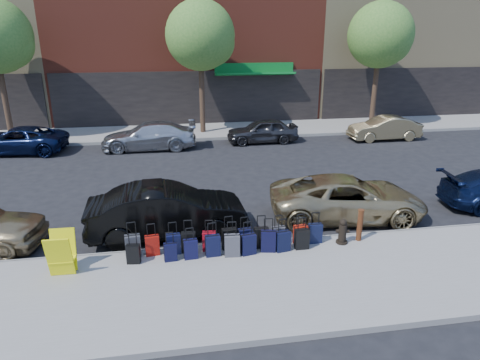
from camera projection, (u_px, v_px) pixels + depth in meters
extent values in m
plane|color=black|center=(211.00, 192.00, 16.23)|extent=(120.00, 120.00, 0.00)
cube|color=gray|center=(238.00, 286.00, 10.16)|extent=(60.00, 4.00, 0.15)
cube|color=gray|center=(194.00, 131.00, 25.50)|extent=(60.00, 4.00, 0.15)
cube|color=gray|center=(226.00, 246.00, 12.03)|extent=(60.00, 0.08, 0.15)
cube|color=gray|center=(196.00, 139.00, 23.62)|extent=(60.00, 0.08, 0.15)
cube|color=black|center=(191.00, 99.00, 26.77)|extent=(16.66, 0.15, 3.40)
cube|color=#0B6623|center=(255.00, 74.00, 26.56)|extent=(5.00, 0.91, 0.27)
cube|color=#0B6623|center=(254.00, 68.00, 26.72)|extent=(5.00, 0.10, 0.60)
cube|color=black|center=(426.00, 93.00, 29.23)|extent=(14.70, 0.15, 3.40)
cylinder|color=black|center=(4.00, 95.00, 22.68)|extent=(0.30, 0.30, 4.80)
sphere|color=#386F25|center=(7.00, 43.00, 21.90)|extent=(2.58, 2.58, 2.58)
cylinder|color=black|center=(202.00, 90.00, 24.29)|extent=(0.30, 0.30, 4.80)
sphere|color=#386F25|center=(200.00, 35.00, 23.30)|extent=(3.80, 3.80, 3.80)
sphere|color=#386F25|center=(211.00, 42.00, 23.52)|extent=(2.58, 2.58, 2.58)
cylinder|color=black|center=(375.00, 86.00, 25.90)|extent=(0.30, 0.30, 4.80)
sphere|color=#386F25|center=(380.00, 35.00, 24.91)|extent=(3.80, 3.80, 3.80)
sphere|color=#386F25|center=(389.00, 42.00, 25.13)|extent=(2.58, 2.58, 2.58)
cube|color=#36363B|center=(133.00, 246.00, 11.27)|extent=(0.42, 0.26, 0.59)
cylinder|color=black|center=(131.00, 224.00, 11.05)|extent=(0.22, 0.06, 0.03)
cube|color=maroon|center=(152.00, 245.00, 11.34)|extent=(0.39, 0.24, 0.55)
cylinder|color=black|center=(151.00, 225.00, 11.14)|extent=(0.21, 0.06, 0.03)
cube|color=black|center=(174.00, 244.00, 11.40)|extent=(0.39, 0.24, 0.56)
cylinder|color=black|center=(172.00, 223.00, 11.19)|extent=(0.21, 0.05, 0.03)
cube|color=black|center=(189.00, 242.00, 11.48)|extent=(0.40, 0.25, 0.57)
cylinder|color=black|center=(188.00, 221.00, 11.28)|extent=(0.21, 0.05, 0.03)
cube|color=maroon|center=(209.00, 241.00, 11.56)|extent=(0.39, 0.25, 0.54)
cylinder|color=black|center=(209.00, 221.00, 11.37)|extent=(0.21, 0.06, 0.03)
cube|color=black|center=(229.00, 239.00, 11.66)|extent=(0.41, 0.26, 0.58)
cylinder|color=black|center=(229.00, 218.00, 11.45)|extent=(0.22, 0.06, 0.03)
cube|color=black|center=(245.00, 238.00, 11.72)|extent=(0.39, 0.26, 0.55)
cylinder|color=black|center=(245.00, 218.00, 11.52)|extent=(0.21, 0.06, 0.03)
cube|color=black|center=(261.00, 238.00, 11.73)|extent=(0.40, 0.23, 0.58)
cylinder|color=black|center=(262.00, 217.00, 11.52)|extent=(0.22, 0.04, 0.03)
cube|color=#36363A|center=(279.00, 236.00, 11.85)|extent=(0.38, 0.24, 0.55)
cylinder|color=black|center=(279.00, 217.00, 11.65)|extent=(0.21, 0.05, 0.03)
cube|color=#A2180A|center=(300.00, 235.00, 11.92)|extent=(0.38, 0.23, 0.55)
cylinder|color=black|center=(301.00, 215.00, 11.72)|extent=(0.21, 0.05, 0.03)
cube|color=black|center=(315.00, 233.00, 11.99)|extent=(0.37, 0.21, 0.56)
cylinder|color=black|center=(316.00, 214.00, 11.79)|extent=(0.21, 0.03, 0.03)
cube|color=black|center=(133.00, 254.00, 10.95)|extent=(0.36, 0.24, 0.50)
cylinder|color=black|center=(132.00, 235.00, 10.76)|extent=(0.19, 0.06, 0.03)
cube|color=black|center=(170.00, 252.00, 11.06)|extent=(0.34, 0.22, 0.48)
cylinder|color=black|center=(169.00, 234.00, 10.89)|extent=(0.19, 0.05, 0.03)
cube|color=black|center=(191.00, 249.00, 11.17)|extent=(0.37, 0.23, 0.53)
cylinder|color=black|center=(190.00, 229.00, 10.98)|extent=(0.20, 0.05, 0.03)
cube|color=black|center=(213.00, 246.00, 11.29)|extent=(0.40, 0.25, 0.57)
cylinder|color=black|center=(212.00, 224.00, 11.09)|extent=(0.22, 0.05, 0.03)
cube|color=#424247|center=(232.00, 245.00, 11.28)|extent=(0.42, 0.26, 0.59)
cylinder|color=black|center=(232.00, 223.00, 11.07)|extent=(0.23, 0.05, 0.03)
cube|color=black|center=(248.00, 244.00, 11.37)|extent=(0.42, 0.29, 0.57)
cylinder|color=black|center=(248.00, 223.00, 11.16)|extent=(0.22, 0.07, 0.03)
cube|color=black|center=(268.00, 241.00, 11.52)|extent=(0.43, 0.30, 0.58)
cylinder|color=black|center=(269.00, 220.00, 11.31)|extent=(0.22, 0.07, 0.03)
cube|color=black|center=(283.00, 241.00, 11.54)|extent=(0.42, 0.28, 0.57)
cylinder|color=black|center=(284.00, 220.00, 11.33)|extent=(0.22, 0.07, 0.03)
cube|color=black|center=(302.00, 239.00, 11.66)|extent=(0.38, 0.22, 0.56)
cylinder|color=black|center=(303.00, 219.00, 11.46)|extent=(0.21, 0.03, 0.03)
cylinder|color=black|center=(342.00, 242.00, 12.05)|extent=(0.33, 0.33, 0.05)
cylinder|color=black|center=(342.00, 233.00, 11.95)|extent=(0.22, 0.22, 0.51)
sphere|color=black|center=(343.00, 222.00, 11.85)|extent=(0.20, 0.20, 0.20)
cylinder|color=black|center=(343.00, 231.00, 11.93)|extent=(0.38, 0.16, 0.09)
cylinder|color=#38190C|center=(360.00, 225.00, 12.06)|extent=(0.15, 0.15, 0.92)
cylinder|color=#38190C|center=(361.00, 210.00, 11.90)|extent=(0.17, 0.17, 0.04)
cube|color=#F2EF0D|center=(59.00, 257.00, 10.20)|extent=(0.60, 0.28, 1.07)
cube|color=#F2EF0D|center=(63.00, 250.00, 10.57)|extent=(0.60, 0.28, 1.07)
cube|color=#F2EF0D|center=(62.00, 259.00, 10.44)|extent=(0.61, 0.41, 0.02)
imported|color=black|center=(168.00, 211.00, 12.61)|extent=(4.74, 1.85, 1.54)
imported|color=tan|center=(347.00, 198.00, 13.81)|extent=(5.21, 2.88, 1.38)
imported|color=#0B1433|center=(18.00, 140.00, 21.12)|extent=(4.87, 2.65, 1.29)
imported|color=#B9BCC0|center=(149.00, 136.00, 21.81)|extent=(4.80, 2.05, 1.38)
imported|color=#2F2E31|center=(262.00, 131.00, 23.10)|extent=(3.83, 1.57, 1.30)
imported|color=tan|center=(384.00, 128.00, 23.68)|extent=(3.95, 1.40, 1.30)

